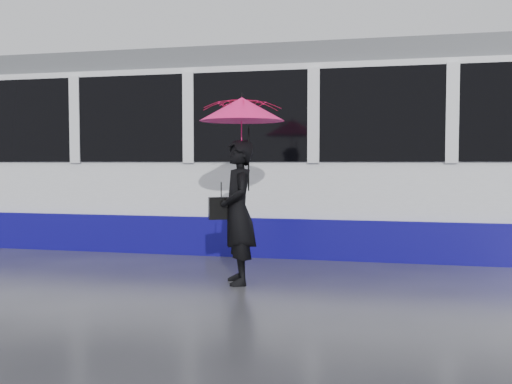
# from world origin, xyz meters

# --- Properties ---
(ground) EXTENTS (90.00, 90.00, 0.00)m
(ground) POSITION_xyz_m (0.00, 0.00, 0.00)
(ground) COLOR #2B2B30
(ground) RESTS_ON ground
(rails) EXTENTS (34.00, 1.51, 0.02)m
(rails) POSITION_xyz_m (0.00, 2.50, 0.01)
(rails) COLOR #3F3D38
(rails) RESTS_ON ground
(tram) EXTENTS (26.00, 2.56, 3.35)m
(tram) POSITION_xyz_m (-1.01, 2.50, 1.64)
(tram) COLOR white
(tram) RESTS_ON ground
(woman) EXTENTS (0.65, 0.76, 1.76)m
(woman) POSITION_xyz_m (-0.20, -0.66, 0.88)
(woman) COLOR black
(woman) RESTS_ON ground
(umbrella) EXTENTS (1.37, 1.37, 1.19)m
(umbrella) POSITION_xyz_m (-0.15, -0.66, 1.93)
(umbrella) COLOR #E7138F
(umbrella) RESTS_ON ground
(handbag) EXTENTS (0.34, 0.25, 0.45)m
(handbag) POSITION_xyz_m (-0.42, -0.64, 0.92)
(handbag) COLOR black
(handbag) RESTS_ON ground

